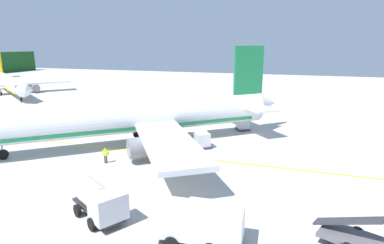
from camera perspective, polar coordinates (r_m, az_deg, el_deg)
The scene contains 9 objects.
airliner_foreground at distance 39.43m, azimuth -10.37°, elevation 0.74°, with size 30.20×33.98×11.90m.
airliner_mid_apron at distance 90.47m, azimuth -29.63°, elevation 6.04°, with size 25.99×30.49×10.00m.
service_truck_catering at distance 20.51m, azimuth 1.35°, elevation -17.44°, with size 2.68×5.46×2.53m.
service_truck_pushback at distance 24.23m, azimuth -16.49°, elevation -13.02°, with size 4.42×5.61×2.40m.
cargo_container_near at distance 46.63m, azimuth 9.07°, elevation -0.38°, with size 2.37×2.37×1.88m.
cargo_container_mid at distance 38.15m, azimuth 1.82°, elevation -3.30°, with size 2.47×2.47×1.97m.
crew_marshaller at distance 33.40m, azimuth 0.10°, elevation -5.76°, with size 0.47×0.50×1.61m.
crew_loader_left at distance 34.46m, azimuth -15.16°, elevation -5.57°, with size 0.43×0.55×1.67m.
apron_guide_line at distance 36.41m, azimuth -5.52°, elevation -5.73°, with size 0.30×60.00×0.01m, color yellow.
Camera 1 is at (-16.77, 3.59, 12.04)m, focal length 29.92 mm.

